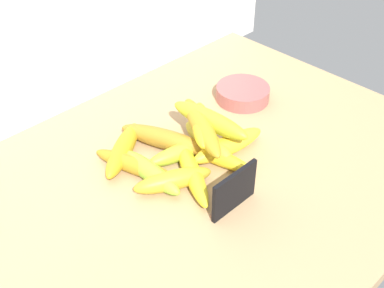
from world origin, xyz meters
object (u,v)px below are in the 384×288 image
Objects in this scene: banana_7 at (192,172)px; banana_10 at (202,127)px; banana_11 at (210,120)px; banana_9 at (228,145)px; banana_12 at (201,125)px; banana_0 at (165,139)px; banana_1 at (123,150)px; banana_6 at (218,158)px; fruit_bowl at (243,93)px; banana_8 at (180,152)px; chalkboard_sign at (236,190)px; banana_2 at (208,141)px; banana_3 at (150,172)px; banana_4 at (136,166)px; banana_5 at (173,180)px.

banana_10 reaches higher than banana_7.
banana_11 is at bearing 26.41° from banana_7.
banana_9 is 0.93× the size of banana_11.
banana_11 is at bearing -9.22° from banana_12.
banana_0 is at bearing 140.95° from banana_11.
banana_11 is (15.72, -9.65, 4.42)cm from banana_1.
banana_6 is (12.39, -15.27, -0.39)cm from banana_1.
banana_9 is (8.03, -10.72, -0.07)cm from banana_0.
fruit_bowl and banana_8 have the same top height.
fruit_bowl is (28.55, 22.64, -2.13)cm from chalkboard_sign.
chalkboard_sign is at bearing -119.55° from banana_2.
banana_2 is 1.03× the size of banana_12.
banana_1 is 1.14× the size of banana_2.
banana_10 is (13.57, -0.79, 4.40)cm from banana_3.
banana_12 is (8.06, 5.44, 4.47)cm from banana_7.
banana_4 is (-15.53, 4.98, -0.38)cm from banana_2.
banana_1 is 18.97cm from banana_11.
banana_0 is 1.00× the size of banana_10.
banana_11 reaches higher than banana_10.
banana_0 is at bearing 130.21° from banana_2.
banana_5 is at bearing 174.20° from banana_6.
banana_3 reaches higher than banana_6.
banana_12 is at bearing -0.59° from banana_3.
banana_8 is 0.72× the size of banana_10.
banana_1 is at bearing 145.51° from banana_12.
banana_4 is at bearing 126.62° from banana_7.
banana_0 is 8.61cm from banana_12.
banana_0 is 9.86cm from banana_4.
banana_12 is (13.54, -9.30, 4.23)cm from banana_1.
banana_4 is at bearing -168.40° from banana_0.
banana_11 is (1.44, 1.02, 4.26)cm from banana_2.
fruit_bowl and banana_7 have the same top height.
banana_2 is (14.29, -10.68, 0.16)cm from banana_1.
chalkboard_sign is 0.61× the size of banana_1.
banana_10 is at bearing -173.90° from banana_11.
banana_7 is 1.32× the size of banana_8.
banana_10 is (5.11, -1.15, 4.55)cm from banana_8.
fruit_bowl is at bearing 29.10° from banana_6.
banana_12 is (12.60, 4.81, 4.23)cm from banana_5.
fruit_bowl is at bearing 38.42° from chalkboard_sign.
banana_8 is (2.43, 5.95, 0.01)cm from banana_7.
chalkboard_sign is 18.31cm from banana_12.
banana_8 is at bearing -167.78° from fruit_bowl.
banana_7 is at bearing -157.96° from fruit_bowl.
banana_9 reaches higher than fruit_bowl.
banana_2 is 0.93× the size of banana_3.
banana_2 is at bearing 14.44° from banana_5.
banana_4 is at bearing 163.41° from banana_10.
banana_10 is at bearing -37.37° from banana_1.
banana_6 is 8.11cm from banana_11.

